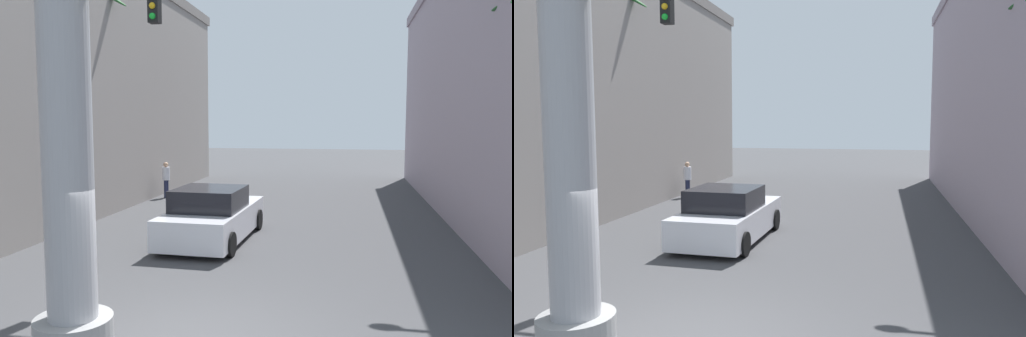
% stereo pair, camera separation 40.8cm
% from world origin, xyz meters
% --- Properties ---
extents(ground_plane, '(86.47, 86.47, 0.00)m').
position_xyz_m(ground_plane, '(0.00, 10.00, 0.00)').
color(ground_plane, '#424244').
extents(building_left, '(6.97, 26.21, 9.62)m').
position_xyz_m(building_left, '(-9.62, 9.67, 4.82)').
color(building_left, gray).
rests_on(building_left, ground).
extents(traffic_light_mast, '(5.51, 0.32, 6.45)m').
position_xyz_m(traffic_light_mast, '(-4.92, 3.49, 4.53)').
color(traffic_light_mast, '#333333').
rests_on(traffic_light_mast, ground).
extents(car_lead, '(2.22, 4.71, 1.56)m').
position_xyz_m(car_lead, '(-1.49, 6.51, 0.70)').
color(car_lead, black).
rests_on(car_lead, ground).
extents(palm_tree_mid_left, '(2.85, 2.81, 8.32)m').
position_xyz_m(palm_tree_mid_left, '(-7.01, 9.97, 5.45)').
color(palm_tree_mid_left, brown).
rests_on(palm_tree_mid_left, ground).
extents(pedestrian_far_left, '(0.35, 0.35, 1.59)m').
position_xyz_m(pedestrian_far_left, '(-5.68, 13.84, 0.93)').
color(pedestrian_far_left, '#1E233F').
rests_on(pedestrian_far_left, ground).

